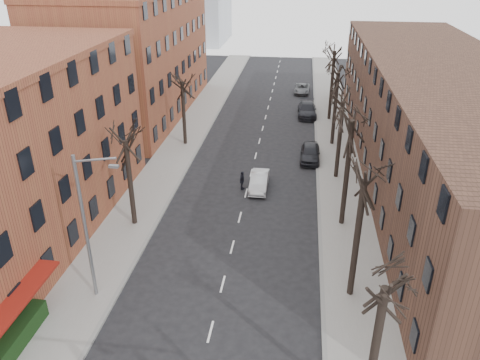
% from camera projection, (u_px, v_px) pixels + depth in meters
% --- Properties ---
extents(sidewalk_left, '(4.00, 90.00, 0.15)m').
position_uv_depth(sidewalk_left, '(184.00, 140.00, 49.86)').
color(sidewalk_left, gray).
rests_on(sidewalk_left, ground).
extents(sidewalk_right, '(4.00, 90.00, 0.15)m').
position_uv_depth(sidewalk_right, '(336.00, 148.00, 47.99)').
color(sidewalk_right, gray).
rests_on(sidewalk_right, ground).
extents(building_left_far, '(12.00, 28.00, 14.00)m').
position_uv_depth(building_left_far, '(133.00, 56.00, 55.75)').
color(building_left_far, brown).
rests_on(building_left_far, ground).
extents(building_right, '(12.00, 50.00, 10.00)m').
position_uv_depth(building_right, '(438.00, 121.00, 40.43)').
color(building_right, '#4A2E22').
rests_on(building_right, ground).
extents(awning_left, '(1.20, 7.00, 0.15)m').
position_uv_depth(awning_left, '(25.00, 342.00, 24.27)').
color(awning_left, maroon).
rests_on(awning_left, ground).
extents(hedge, '(0.80, 6.00, 1.00)m').
position_uv_depth(hedge, '(10.00, 347.00, 23.10)').
color(hedge, '#183211').
rests_on(hedge, sidewalk_left).
extents(tree_right_b, '(5.20, 5.20, 10.80)m').
position_uv_depth(tree_right_b, '(349.00, 295.00, 27.61)').
color(tree_right_b, black).
rests_on(tree_right_b, ground).
extents(tree_right_c, '(5.20, 5.20, 11.60)m').
position_uv_depth(tree_right_c, '(341.00, 224.00, 34.73)').
color(tree_right_c, black).
rests_on(tree_right_c, ground).
extents(tree_right_d, '(5.20, 5.20, 10.00)m').
position_uv_depth(tree_right_d, '(336.00, 178.00, 41.84)').
color(tree_right_d, black).
rests_on(tree_right_d, ground).
extents(tree_right_e, '(5.20, 5.20, 10.80)m').
position_uv_depth(tree_right_e, '(332.00, 145.00, 48.96)').
color(tree_right_e, black).
rests_on(tree_right_e, ground).
extents(tree_right_f, '(5.20, 5.20, 11.60)m').
position_uv_depth(tree_right_f, '(329.00, 120.00, 56.07)').
color(tree_right_f, black).
rests_on(tree_right_f, ground).
extents(tree_left_a, '(5.20, 5.20, 9.50)m').
position_uv_depth(tree_left_a, '(135.00, 224.00, 34.73)').
color(tree_left_a, black).
rests_on(tree_left_a, ground).
extents(tree_left_b, '(5.20, 5.20, 9.50)m').
position_uv_depth(tree_left_b, '(186.00, 145.00, 48.96)').
color(tree_left_b, black).
rests_on(tree_left_b, ground).
extents(streetlight, '(2.45, 0.22, 9.03)m').
position_uv_depth(streetlight, '(87.00, 223.00, 25.33)').
color(streetlight, slate).
rests_on(streetlight, ground).
extents(silver_sedan, '(1.45, 4.16, 1.37)m').
position_uv_depth(silver_sedan, '(259.00, 181.00, 39.62)').
color(silver_sedan, '#B6B9BD').
rests_on(silver_sedan, ground).
extents(parked_car_near, '(1.93, 4.64, 1.57)m').
position_uv_depth(parked_car_near, '(310.00, 153.00, 44.97)').
color(parked_car_near, black).
rests_on(parked_car_near, ground).
extents(parked_car_mid, '(2.39, 5.48, 1.57)m').
position_uv_depth(parked_car_mid, '(307.00, 110.00, 57.10)').
color(parked_car_mid, black).
rests_on(parked_car_mid, ground).
extents(parked_car_far, '(2.25, 4.52, 1.23)m').
position_uv_depth(parked_car_far, '(302.00, 89.00, 66.38)').
color(parked_car_far, '#56595E').
rests_on(parked_car_far, ground).
extents(pedestrian_crossing, '(0.56, 1.02, 1.64)m').
position_uv_depth(pedestrian_crossing, '(242.00, 180.00, 39.46)').
color(pedestrian_crossing, black).
rests_on(pedestrian_crossing, ground).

